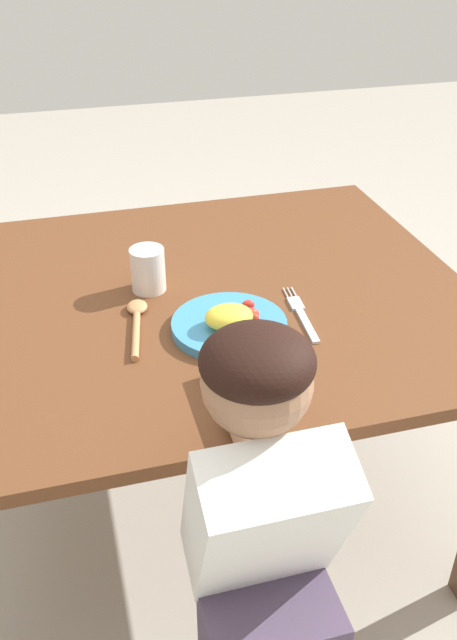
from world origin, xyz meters
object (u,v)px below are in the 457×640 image
drinking_cup (148,270)px  person (264,578)px  fork (302,315)px  plate (230,323)px  spoon (137,319)px

drinking_cup → person: person is taller
fork → person: 0.54m
plate → fork: plate is taller
plate → person: 0.49m
plate → spoon: plate is taller
drinking_cup → spoon: bearing=-110.3°
plate → person: size_ratio=0.26×
fork → drinking_cup: (-0.29, 0.19, 0.05)m
drinking_cup → person: (0.06, -0.65, -0.23)m
plate → fork: size_ratio=1.07×
spoon → drinking_cup: (0.05, 0.13, 0.04)m
fork → spoon: (-0.33, 0.06, 0.01)m
person → spoon: bearing=102.0°
fork → person: bearing=158.4°
plate → fork: bearing=5.2°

